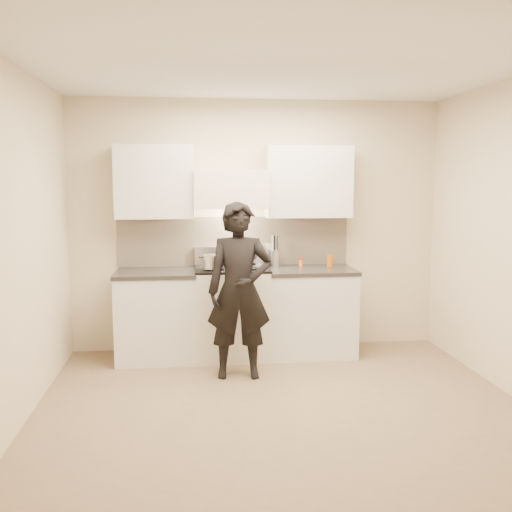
{
  "coord_description": "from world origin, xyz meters",
  "views": [
    {
      "loc": [
        -0.72,
        -4.41,
        1.83
      ],
      "look_at": [
        -0.09,
        1.05,
        1.11
      ],
      "focal_mm": 40.0,
      "sensor_mm": 36.0,
      "label": 1
    }
  ],
  "objects_px": {
    "wok": "(240,255)",
    "person": "(239,291)",
    "counter_right": "(310,311)",
    "utensil_crock": "(274,257)",
    "stove": "(232,312)"
  },
  "relations": [
    {
      "from": "utensil_crock",
      "to": "person",
      "type": "xyz_separation_m",
      "value": [
        -0.45,
        -0.83,
        -0.2
      ]
    },
    {
      "from": "wok",
      "to": "person",
      "type": "bearing_deg",
      "value": -95.72
    },
    {
      "from": "stove",
      "to": "utensil_crock",
      "type": "distance_m",
      "value": 0.75
    },
    {
      "from": "utensil_crock",
      "to": "person",
      "type": "distance_m",
      "value": 0.96
    },
    {
      "from": "counter_right",
      "to": "person",
      "type": "xyz_separation_m",
      "value": [
        -0.81,
        -0.65,
        0.36
      ]
    },
    {
      "from": "wok",
      "to": "person",
      "type": "distance_m",
      "value": 0.8
    },
    {
      "from": "utensil_crock",
      "to": "person",
      "type": "bearing_deg",
      "value": -118.45
    },
    {
      "from": "wok",
      "to": "person",
      "type": "xyz_separation_m",
      "value": [
        -0.08,
        -0.76,
        -0.24
      ]
    },
    {
      "from": "wok",
      "to": "counter_right",
      "type": "bearing_deg",
      "value": -9.08
    },
    {
      "from": "counter_right",
      "to": "utensil_crock",
      "type": "xyz_separation_m",
      "value": [
        -0.36,
        0.18,
        0.56
      ]
    },
    {
      "from": "counter_right",
      "to": "wok",
      "type": "xyz_separation_m",
      "value": [
        -0.73,
        0.12,
        0.6
      ]
    },
    {
      "from": "stove",
      "to": "counter_right",
      "type": "distance_m",
      "value": 0.83
    },
    {
      "from": "stove",
      "to": "person",
      "type": "xyz_separation_m",
      "value": [
        0.02,
        -0.65,
        0.35
      ]
    },
    {
      "from": "stove",
      "to": "utensil_crock",
      "type": "height_order",
      "value": "utensil_crock"
    },
    {
      "from": "stove",
      "to": "person",
      "type": "bearing_deg",
      "value": -87.86
    }
  ]
}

